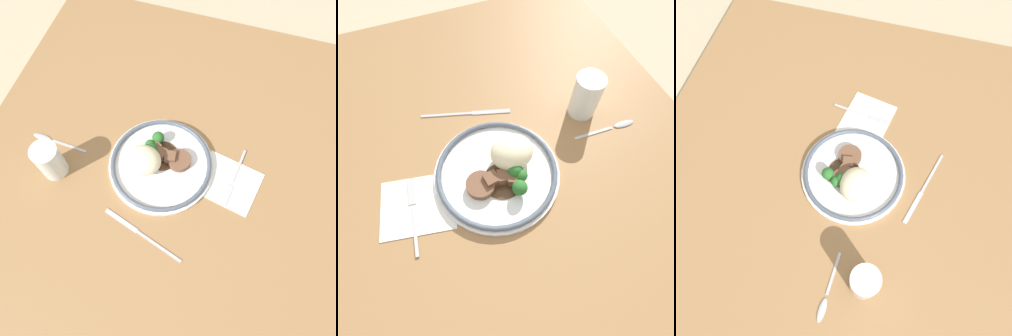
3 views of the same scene
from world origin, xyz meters
The scene contains 8 objects.
ground_plane centered at (0.00, 0.00, 0.00)m, with size 8.00×8.00×0.00m, color tan.
dining_table centered at (0.00, 0.00, 0.02)m, with size 1.11×1.24×0.05m.
napkin centered at (-0.15, -0.04, 0.05)m, with size 0.18×0.16×0.00m.
plate centered at (0.04, -0.03, 0.07)m, with size 0.28×0.28×0.08m.
juice_glass centered at (0.30, 0.06, 0.10)m, with size 0.07×0.07×0.11m.
fork centered at (-0.16, -0.04, 0.05)m, with size 0.03×0.17×0.00m.
knife centered at (0.03, 0.16, 0.05)m, with size 0.22×0.08×0.00m.
spoon centered at (0.36, -0.01, 0.05)m, with size 0.17×0.02×0.01m.
Camera 2 is at (-0.04, -0.28, 0.59)m, focal length 28.00 mm.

